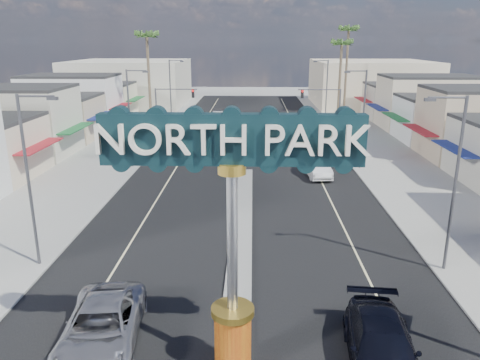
# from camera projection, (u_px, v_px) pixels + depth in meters

# --- Properties ---
(ground) EXTENTS (160.00, 160.00, 0.00)m
(ground) POSITION_uv_depth(u_px,v_px,m) (245.00, 168.00, 43.67)
(ground) COLOR gray
(ground) RESTS_ON ground
(road) EXTENTS (20.00, 120.00, 0.01)m
(road) POSITION_uv_depth(u_px,v_px,m) (245.00, 168.00, 43.67)
(road) COLOR black
(road) RESTS_ON ground
(median_island) EXTENTS (1.30, 30.00, 0.16)m
(median_island) POSITION_uv_depth(u_px,v_px,m) (241.00, 236.00, 28.32)
(median_island) COLOR gray
(median_island) RESTS_ON ground
(sidewalk_left) EXTENTS (8.00, 120.00, 0.12)m
(sidewalk_left) POSITION_uv_depth(u_px,v_px,m) (97.00, 167.00, 44.02)
(sidewalk_left) COLOR gray
(sidewalk_left) RESTS_ON ground
(sidewalk_right) EXTENTS (8.00, 120.00, 0.12)m
(sidewalk_right) POSITION_uv_depth(u_px,v_px,m) (396.00, 169.00, 43.29)
(sidewalk_right) COLOR gray
(sidewalk_right) RESTS_ON ground
(storefront_row_left) EXTENTS (12.00, 42.00, 6.00)m
(storefront_row_left) POSITION_uv_depth(u_px,v_px,m) (47.00, 114.00, 55.90)
(storefront_row_left) COLOR beige
(storefront_row_left) RESTS_ON ground
(storefront_row_right) EXTENTS (12.00, 42.00, 6.00)m
(storefront_row_right) POSITION_uv_depth(u_px,v_px,m) (452.00, 116.00, 54.64)
(storefront_row_right) COLOR #B7B29E
(storefront_row_right) RESTS_ON ground
(backdrop_far_left) EXTENTS (20.00, 20.00, 8.00)m
(backdrop_far_left) POSITION_uv_depth(u_px,v_px,m) (130.00, 83.00, 86.21)
(backdrop_far_left) COLOR #B7B29E
(backdrop_far_left) RESTS_ON ground
(backdrop_far_right) EXTENTS (20.00, 20.00, 8.00)m
(backdrop_far_right) POSITION_uv_depth(u_px,v_px,m) (370.00, 83.00, 85.06)
(backdrop_far_right) COLOR beige
(backdrop_far_right) RESTS_ON ground
(gateway_sign) EXTENTS (8.20, 1.50, 9.15)m
(gateway_sign) POSITION_uv_depth(u_px,v_px,m) (232.00, 218.00, 15.14)
(gateway_sign) COLOR #B2230D
(gateway_sign) RESTS_ON median_island
(traffic_signal_left) EXTENTS (5.09, 0.45, 6.00)m
(traffic_signal_left) POSITION_uv_depth(u_px,v_px,m) (171.00, 103.00, 56.10)
(traffic_signal_left) COLOR #47474C
(traffic_signal_left) RESTS_ON ground
(traffic_signal_right) EXTENTS (5.09, 0.45, 6.00)m
(traffic_signal_right) POSITION_uv_depth(u_px,v_px,m) (324.00, 103.00, 55.62)
(traffic_signal_right) COLOR #47474C
(traffic_signal_right) RESTS_ON ground
(streetlight_l_near) EXTENTS (2.03, 0.22, 9.00)m
(streetlight_l_near) POSITION_uv_depth(u_px,v_px,m) (31.00, 174.00, 23.34)
(streetlight_l_near) COLOR #47474C
(streetlight_l_near) RESTS_ON ground
(streetlight_l_mid) EXTENTS (2.03, 0.22, 9.00)m
(streetlight_l_mid) POSITION_uv_depth(u_px,v_px,m) (131.00, 114.00, 42.50)
(streetlight_l_mid) COLOR #47474C
(streetlight_l_mid) RESTS_ON ground
(streetlight_l_far) EXTENTS (2.03, 0.22, 9.00)m
(streetlight_l_far) POSITION_uv_depth(u_px,v_px,m) (172.00, 90.00, 63.57)
(streetlight_l_far) COLOR #47474C
(streetlight_l_far) RESTS_ON ground
(streetlight_r_near) EXTENTS (2.03, 0.22, 9.00)m
(streetlight_r_near) POSITION_uv_depth(u_px,v_px,m) (453.00, 177.00, 22.80)
(streetlight_r_near) COLOR #47474C
(streetlight_r_near) RESTS_ON ground
(streetlight_r_mid) EXTENTS (2.03, 0.22, 9.00)m
(streetlight_r_mid) POSITION_uv_depth(u_px,v_px,m) (362.00, 115.00, 41.95)
(streetlight_r_mid) COLOR #47474C
(streetlight_r_mid) RESTS_ON ground
(streetlight_r_far) EXTENTS (2.03, 0.22, 9.00)m
(streetlight_r_far) POSITION_uv_depth(u_px,v_px,m) (325.00, 90.00, 63.03)
(streetlight_r_far) COLOR #47474C
(streetlight_r_far) RESTS_ON ground
(palm_left_far) EXTENTS (2.60, 2.60, 13.10)m
(palm_left_far) POSITION_uv_depth(u_px,v_px,m) (147.00, 40.00, 59.89)
(palm_left_far) COLOR brown
(palm_left_far) RESTS_ON ground
(palm_right_mid) EXTENTS (2.60, 2.60, 12.10)m
(palm_right_mid) POSITION_uv_depth(u_px,v_px,m) (342.00, 47.00, 65.21)
(palm_right_mid) COLOR brown
(palm_right_mid) RESTS_ON ground
(palm_right_far) EXTENTS (2.60, 2.60, 14.10)m
(palm_right_far) POSITION_uv_depth(u_px,v_px,m) (349.00, 34.00, 70.40)
(palm_right_far) COLOR brown
(palm_right_far) RESTS_ON ground
(suv_left) EXTENTS (3.45, 6.42, 1.71)m
(suv_left) POSITION_uv_depth(u_px,v_px,m) (102.00, 327.00, 18.00)
(suv_left) COLOR #AAA9AE
(suv_left) RESTS_ON ground
(suv_right) EXTENTS (2.96, 6.13, 1.72)m
(suv_right) POSITION_uv_depth(u_px,v_px,m) (382.00, 348.00, 16.77)
(suv_right) COLOR black
(suv_right) RESTS_ON ground
(car_parked_right) EXTENTS (2.26, 5.18, 1.66)m
(car_parked_right) POSITION_uv_depth(u_px,v_px,m) (317.00, 167.00, 40.95)
(car_parked_right) COLOR silver
(car_parked_right) RESTS_ON ground
(city_bus) EXTENTS (2.69, 11.00, 3.06)m
(city_bus) POSITION_uv_depth(u_px,v_px,m) (220.00, 129.00, 54.84)
(city_bus) COLOR white
(city_bus) RESTS_ON ground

